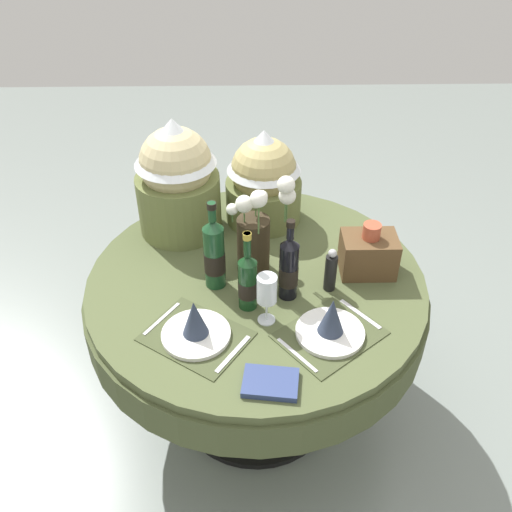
% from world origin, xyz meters
% --- Properties ---
extents(ground, '(8.00, 8.00, 0.00)m').
position_xyz_m(ground, '(0.00, 0.00, 0.00)').
color(ground, gray).
extents(dining_table, '(1.34, 1.34, 0.76)m').
position_xyz_m(dining_table, '(0.00, 0.00, 0.63)').
color(dining_table, '#4C5633').
rests_on(dining_table, ground).
extents(place_setting_left, '(0.43, 0.41, 0.16)m').
position_xyz_m(place_setting_left, '(-0.21, -0.32, 0.81)').
color(place_setting_left, '#41492B').
rests_on(place_setting_left, dining_table).
extents(place_setting_right, '(0.43, 0.41, 0.16)m').
position_xyz_m(place_setting_right, '(0.25, -0.32, 0.81)').
color(place_setting_right, '#41492B').
rests_on(place_setting_right, dining_table).
extents(flower_vase, '(0.25, 0.22, 0.42)m').
position_xyz_m(flower_vase, '(0.00, 0.05, 0.94)').
color(flower_vase, '#332819').
rests_on(flower_vase, dining_table).
extents(wine_bottle_left, '(0.07, 0.07, 0.33)m').
position_xyz_m(wine_bottle_left, '(-0.03, -0.16, 0.88)').
color(wine_bottle_left, '#143819').
rests_on(wine_bottle_left, dining_table).
extents(wine_bottle_centre, '(0.07, 0.07, 0.34)m').
position_xyz_m(wine_bottle_centre, '(0.12, -0.11, 0.90)').
color(wine_bottle_centre, black).
rests_on(wine_bottle_centre, dining_table).
extents(wine_bottle_right, '(0.08, 0.08, 0.37)m').
position_xyz_m(wine_bottle_right, '(-0.16, -0.03, 0.91)').
color(wine_bottle_right, '#194223').
rests_on(wine_bottle_right, dining_table).
extents(wine_glass_right, '(0.07, 0.07, 0.20)m').
position_xyz_m(wine_glass_right, '(0.03, -0.24, 0.91)').
color(wine_glass_right, silver).
rests_on(wine_glass_right, dining_table).
extents(pepper_mill, '(0.05, 0.05, 0.18)m').
position_xyz_m(pepper_mill, '(0.28, -0.07, 0.85)').
color(pepper_mill, black).
rests_on(pepper_mill, dining_table).
extents(book_on_table, '(0.19, 0.15, 0.02)m').
position_xyz_m(book_on_table, '(0.03, -0.53, 0.78)').
color(book_on_table, navy).
rests_on(book_on_table, dining_table).
extents(gift_tub_back_left, '(0.35, 0.35, 0.51)m').
position_xyz_m(gift_tub_back_left, '(-0.32, 0.35, 1.03)').
color(gift_tub_back_left, olive).
rests_on(gift_tub_back_left, dining_table).
extents(gift_tub_back_centre, '(0.33, 0.33, 0.42)m').
position_xyz_m(gift_tub_back_centre, '(0.04, 0.42, 0.98)').
color(gift_tub_back_centre, olive).
rests_on(gift_tub_back_centre, dining_table).
extents(woven_basket_side_right, '(0.21, 0.15, 0.22)m').
position_xyz_m(woven_basket_side_right, '(0.44, 0.03, 0.85)').
color(woven_basket_side_right, brown).
rests_on(woven_basket_side_right, dining_table).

